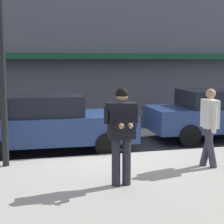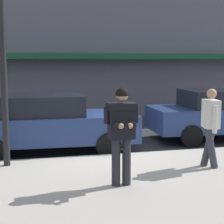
% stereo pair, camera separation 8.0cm
% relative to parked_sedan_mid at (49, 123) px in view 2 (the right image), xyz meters
% --- Properties ---
extents(ground_plane, '(80.00, 80.00, 0.00)m').
position_rel_parked_sedan_mid_xyz_m(ground_plane, '(1.40, -0.91, -0.79)').
color(ground_plane, '#2B2D30').
extents(sidewalk, '(32.00, 5.30, 0.14)m').
position_rel_parked_sedan_mid_xyz_m(sidewalk, '(2.40, -3.76, -0.72)').
color(sidewalk, '#A8A399').
rests_on(sidewalk, ground).
extents(curb_paint_line, '(28.00, 0.12, 0.01)m').
position_rel_parked_sedan_mid_xyz_m(curb_paint_line, '(2.40, -0.86, -0.79)').
color(curb_paint_line, silver).
rests_on(curb_paint_line, ground).
extents(parked_sedan_mid, '(4.57, 2.06, 1.54)m').
position_rel_parked_sedan_mid_xyz_m(parked_sedan_mid, '(0.00, 0.00, 0.00)').
color(parked_sedan_mid, navy).
rests_on(parked_sedan_mid, ground).
extents(parked_sedan_far, '(4.57, 2.07, 1.54)m').
position_rel_parked_sedan_mid_xyz_m(parked_sedan_far, '(5.32, 0.47, 0.00)').
color(parked_sedan_far, navy).
rests_on(parked_sedan_far, ground).
extents(man_texting_on_phone, '(0.65, 0.59, 1.81)m').
position_rel_parked_sedan_mid_xyz_m(man_texting_on_phone, '(1.06, -3.42, 0.46)').
color(man_texting_on_phone, '#23232B').
rests_on(man_texting_on_phone, sidewalk).
extents(pedestrian_in_light_coat, '(0.37, 0.59, 1.70)m').
position_rel_parked_sedan_mid_xyz_m(pedestrian_in_light_coat, '(3.23, -2.70, 0.32)').
color(pedestrian_in_light_coat, '#33333D').
rests_on(pedestrian_in_light_coat, sidewalk).
extents(street_lamp_post, '(0.36, 0.36, 4.88)m').
position_rel_parked_sedan_mid_xyz_m(street_lamp_post, '(-1.03, -1.56, 2.35)').
color(street_lamp_post, black).
rests_on(street_lamp_post, sidewalk).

